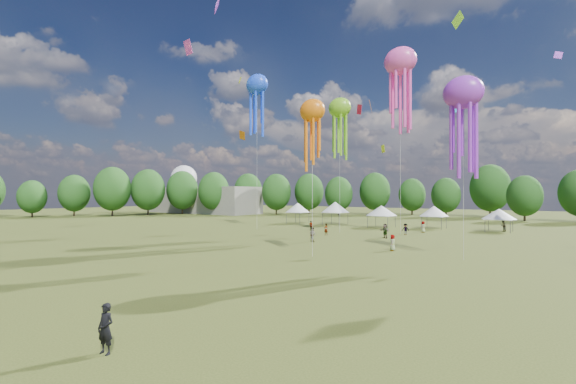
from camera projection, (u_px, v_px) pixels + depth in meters
The scene contains 10 objects.
ground at pixel (72, 308), 19.54m from camera, with size 300.00×300.00×0.00m, color #384416.
observer_main at pixel (106, 329), 13.97m from camera, with size 0.67×0.44×1.84m, color black.
spectator_near at pixel (312, 235), 46.86m from camera, with size 0.87×0.68×1.79m, color gray.
spectators_far at pixel (408, 229), 53.88m from camera, with size 26.41×31.15×1.92m.
festival_tents at pixel (379, 210), 68.27m from camera, with size 39.60×9.28×4.43m.
show_kites at pixel (350, 96), 54.03m from camera, with size 38.32×27.31×27.45m.
small_kites at pixel (389, 26), 53.49m from camera, with size 77.82×56.72×46.74m.
treeline at pixel (407, 190), 72.48m from camera, with size 201.57×95.24×13.43m.
hangar at pixel (202, 200), 120.11m from camera, with size 40.00×12.00×8.00m, color gray.
radome at pixel (184, 182), 134.39m from camera, with size 9.00×9.00×16.00m.
Camera 1 is at (20.41, -9.39, 5.82)m, focal length 23.94 mm.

